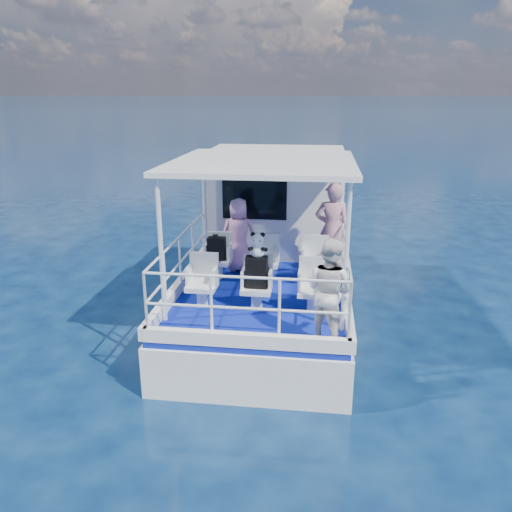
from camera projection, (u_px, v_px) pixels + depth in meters
The scene contains 20 objects.
ground at pixel (264, 328), 9.42m from camera, with size 2000.00×2000.00×0.00m, color #071937.
hull at pixel (269, 307), 10.37m from camera, with size 3.00×7.00×1.60m, color white.
deck at pixel (270, 269), 10.10m from camera, with size 2.90×6.90×0.10m, color navy.
cabin at pixel (276, 200), 10.97m from camera, with size 2.85×2.00×2.20m, color white.
canopy at pixel (264, 162), 8.26m from camera, with size 3.00×3.20×0.08m, color white.
canopy_posts at pixel (263, 230), 8.57m from camera, with size 2.77×2.97×2.20m.
railings at pixel (261, 269), 8.45m from camera, with size 2.84×3.59×1.00m, color white, non-canonical shape.
seat_port_fwd at pixel (218, 269), 9.38m from camera, with size 0.48×0.46×0.38m, color silver.
seat_center_fwd at pixel (266, 271), 9.28m from camera, with size 0.48×0.46×0.38m, color silver.
seat_stbd_fwd at pixel (314, 273), 9.17m from camera, with size 0.48×0.46×0.38m, color silver.
seat_port_aft at pixel (202, 295), 8.16m from camera, with size 0.48×0.46×0.38m, color silver.
seat_center_aft at pixel (257, 297), 8.05m from camera, with size 0.48×0.46×0.38m, color silver.
seat_stbd_aft at pixel (313, 300), 7.94m from camera, with size 0.48×0.46×0.38m, color silver.
passenger_port_fwd at pixel (239, 235), 9.65m from camera, with size 0.54×0.38×1.44m, color pink.
passenger_stbd_fwd at pixel (332, 229), 9.40m from camera, with size 0.65×0.42×1.77m, color #C27D89.
passenger_stbd_aft at pixel (329, 290), 6.85m from camera, with size 0.73×0.57×1.50m, color silver.
backpack_port at pixel (217, 248), 9.24m from camera, with size 0.32×0.18×0.42m, color black.
backpack_center at pixel (256, 272), 7.89m from camera, with size 0.34×0.19×0.51m, color black.
compact_camera at pixel (215, 236), 9.16m from camera, with size 0.10×0.06×0.06m, color black.
panda at pixel (258, 245), 7.75m from camera, with size 0.26×0.22×0.40m, color white, non-canonical shape.
Camera 1 is at (0.94, -8.49, 4.22)m, focal length 35.00 mm.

